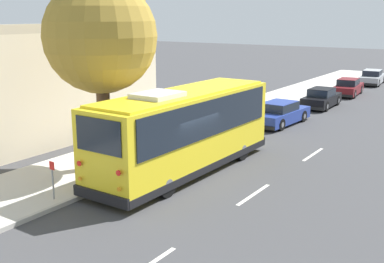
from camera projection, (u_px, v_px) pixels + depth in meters
name	position (u px, v px, depth m)	size (l,w,h in m)	color
ground_plane	(180.00, 178.00, 18.55)	(160.00, 160.00, 0.00)	#3D3D3F
sidewalk_slab	(108.00, 161.00, 20.56)	(80.00, 4.14, 0.15)	beige
curb_strip	(147.00, 169.00, 19.41)	(80.00, 0.14, 0.15)	#AAA69D
shuttle_bus	(185.00, 127.00, 18.90)	(9.56, 2.65, 3.44)	yellow
parked_sedan_blue	(280.00, 114.00, 27.63)	(4.73, 2.02, 1.32)	navy
parked_sedan_black	(321.00, 98.00, 32.78)	(4.32, 1.76, 1.32)	black
parked_sedan_maroon	(348.00, 87.00, 37.69)	(4.41, 1.94, 1.32)	maroon
parked_sedan_silver	(372.00, 78.00, 43.64)	(4.68, 2.02, 1.32)	#A8AAAF
street_tree	(102.00, 29.00, 18.32)	(4.38, 4.38, 8.05)	brown
sign_post_near	(53.00, 180.00, 15.90)	(0.06, 0.22, 1.31)	gray
sign_post_far	(82.00, 173.00, 16.98)	(0.06, 0.06, 1.08)	gray
fire_hydrant	(240.00, 119.00, 26.65)	(0.22, 0.22, 0.81)	#99999E
lane_stripe_mid	(254.00, 194.00, 16.88)	(2.40, 0.14, 0.01)	silver
lane_stripe_ahead	(313.00, 154.00, 21.74)	(2.40, 0.14, 0.01)	silver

